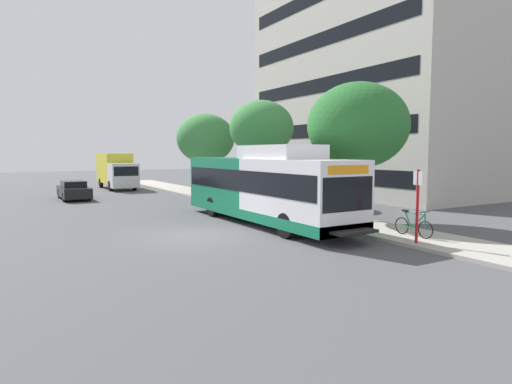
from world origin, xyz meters
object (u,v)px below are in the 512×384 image
(transit_bus, at_px, (264,187))
(parked_car_far_lane, at_px, (74,190))
(bicycle_parked, at_px, (413,225))
(street_tree_mid_block, at_px, (262,128))
(street_tree_near_stop, at_px, (358,126))
(street_tree_far_block, at_px, (206,139))
(bus_stop_sign_pole, at_px, (417,201))
(box_truck_background, at_px, (116,170))

(transit_bus, height_order, parked_car_far_lane, transit_bus)
(bicycle_parked, distance_m, street_tree_mid_block, 14.08)
(street_tree_near_stop, relative_size, street_tree_far_block, 1.03)
(bicycle_parked, bearing_deg, street_tree_far_block, 87.59)
(street_tree_far_block, bearing_deg, bicycle_parked, -92.41)
(transit_bus, xyz_separation_m, bicycle_parked, (2.86, -6.23, -1.14))
(transit_bus, distance_m, bicycle_parked, 6.95)
(bus_stop_sign_pole, bearing_deg, transit_bus, 104.94)
(street_tree_mid_block, xyz_separation_m, street_tree_far_block, (-0.42, 7.98, -0.48))
(street_tree_far_block, bearing_deg, bus_stop_sign_pole, -94.76)
(street_tree_near_stop, bearing_deg, street_tree_far_block, 90.86)
(street_tree_mid_block, height_order, street_tree_far_block, street_tree_mid_block)
(transit_bus, distance_m, bus_stop_sign_pole, 7.40)
(street_tree_far_block, bearing_deg, street_tree_mid_block, -86.99)
(bicycle_parked, height_order, street_tree_mid_block, street_tree_mid_block)
(transit_bus, xyz_separation_m, street_tree_near_stop, (4.01, -1.92, 2.89))
(street_tree_mid_block, bearing_deg, parked_car_far_lane, 139.69)
(street_tree_mid_block, bearing_deg, box_truck_background, 108.58)
(bicycle_parked, distance_m, parked_car_far_lane, 23.85)
(street_tree_mid_block, bearing_deg, street_tree_far_block, 93.01)
(transit_bus, xyz_separation_m, street_tree_mid_block, (4.18, 7.09, 3.22))
(street_tree_near_stop, bearing_deg, bus_stop_sign_pole, -111.91)
(parked_car_far_lane, bearing_deg, street_tree_far_block, -4.52)
(bicycle_parked, distance_m, street_tree_near_stop, 6.02)
(bicycle_parked, xyz_separation_m, parked_car_far_lane, (-9.01, 22.08, 0.10))
(street_tree_near_stop, distance_m, street_tree_far_block, 16.99)
(box_truck_background, bearing_deg, parked_car_far_lane, -121.35)
(bicycle_parked, xyz_separation_m, street_tree_mid_block, (1.31, 13.32, 4.37))
(parked_car_far_lane, bearing_deg, street_tree_mid_block, -40.31)
(street_tree_near_stop, height_order, parked_car_far_lane, street_tree_near_stop)
(transit_bus, bearing_deg, bicycle_parked, -65.35)
(transit_bus, relative_size, parked_car_far_lane, 2.72)
(bus_stop_sign_pole, xyz_separation_m, street_tree_mid_block, (2.27, 14.23, 3.28))
(street_tree_near_stop, bearing_deg, bicycle_parked, -104.92)
(bus_stop_sign_pole, distance_m, street_tree_near_stop, 6.36)
(street_tree_near_stop, bearing_deg, box_truck_background, 101.93)
(bus_stop_sign_pole, relative_size, street_tree_near_stop, 0.40)
(transit_bus, height_order, bus_stop_sign_pole, transit_bus)
(bus_stop_sign_pole, relative_size, box_truck_background, 0.37)
(transit_bus, relative_size, box_truck_background, 1.75)
(bus_stop_sign_pole, relative_size, bicycle_parked, 1.48)
(street_tree_mid_block, relative_size, box_truck_background, 0.94)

